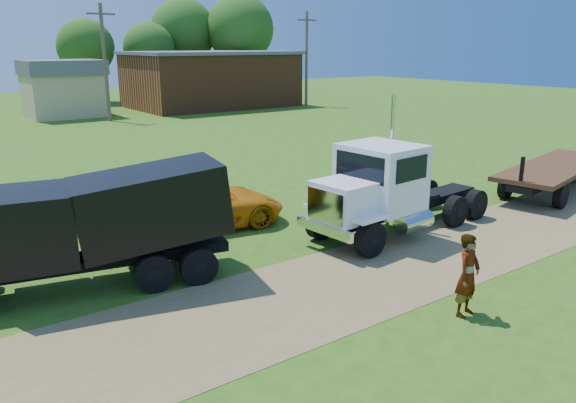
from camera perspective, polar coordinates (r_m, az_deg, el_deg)
ground at (r=14.71m, az=5.49°, el=-8.33°), size 140.00×140.00×0.00m
dirt_track at (r=14.71m, az=5.49°, el=-8.31°), size 120.00×4.20×0.01m
white_semi_tractor at (r=17.98m, az=9.56°, el=1.12°), size 7.45×3.00×4.43m
black_dump_truck at (r=14.77m, az=-18.64°, el=-2.02°), size 7.22×3.48×3.06m
orange_pickup at (r=18.99m, az=-8.45°, el=-0.44°), size 5.65×3.17×1.49m
flatbed_trailer at (r=25.92m, az=25.51°, el=2.82°), size 8.25×3.91×2.03m
spectator_a at (r=13.33m, az=17.82°, el=-7.15°), size 0.78×0.58×1.93m
spectator_b at (r=21.60m, az=-14.34°, el=1.26°), size 0.77×0.62×1.53m
brick_building at (r=56.91m, az=-7.84°, el=12.23°), size 15.40×10.40×5.30m
tan_shed at (r=51.77m, az=-21.82°, el=10.69°), size 6.20×5.40×4.70m
utility_poles at (r=47.44m, az=-18.12°, el=13.44°), size 42.20×0.28×9.00m
tree_row at (r=61.39m, az=-24.88°, el=15.02°), size 56.34×14.06×11.54m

